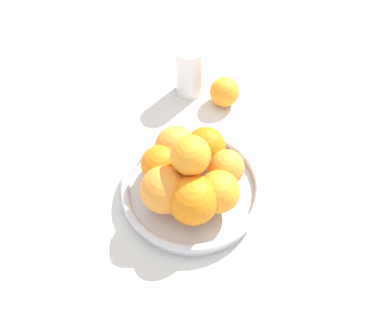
# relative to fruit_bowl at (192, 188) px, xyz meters

# --- Properties ---
(ground_plane) EXTENTS (4.00, 4.00, 0.00)m
(ground_plane) POSITION_rel_fruit_bowl_xyz_m (0.00, 0.00, -0.02)
(ground_plane) COLOR beige
(fruit_bowl) EXTENTS (0.26, 0.26, 0.03)m
(fruit_bowl) POSITION_rel_fruit_bowl_xyz_m (0.00, 0.00, 0.00)
(fruit_bowl) COLOR silver
(fruit_bowl) RESTS_ON ground_plane
(orange_pile) EXTENTS (0.18, 0.19, 0.13)m
(orange_pile) POSITION_rel_fruit_bowl_xyz_m (0.00, 0.01, 0.06)
(orange_pile) COLOR orange
(orange_pile) RESTS_ON fruit_bowl
(stray_orange) EXTENTS (0.06, 0.06, 0.06)m
(stray_orange) POSITION_rel_fruit_bowl_xyz_m (-0.00, -0.25, 0.02)
(stray_orange) COLOR orange
(stray_orange) RESTS_ON ground_plane
(drinking_glass) EXTENTS (0.06, 0.06, 0.11)m
(drinking_glass) POSITION_rel_fruit_bowl_xyz_m (0.08, -0.26, 0.04)
(drinking_glass) COLOR white
(drinking_glass) RESTS_ON ground_plane
(napkin_folded) EXTENTS (0.22, 0.22, 0.01)m
(napkin_folded) POSITION_rel_fruit_bowl_xyz_m (0.17, 0.21, -0.01)
(napkin_folded) COLOR white
(napkin_folded) RESTS_ON ground_plane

